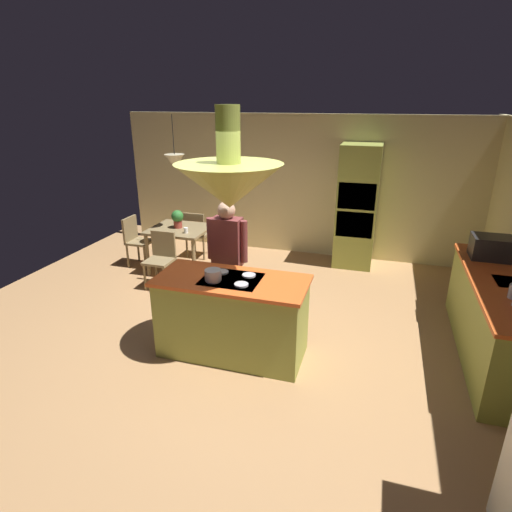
% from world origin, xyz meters
% --- Properties ---
extents(ground, '(8.16, 8.16, 0.00)m').
position_xyz_m(ground, '(0.00, 0.00, 0.00)').
color(ground, '#AD7F51').
extents(wall_back, '(6.80, 0.10, 2.55)m').
position_xyz_m(wall_back, '(0.00, 3.45, 1.27)').
color(wall_back, beige).
rests_on(wall_back, ground).
extents(kitchen_island, '(1.69, 0.77, 0.96)m').
position_xyz_m(kitchen_island, '(0.00, -0.20, 0.47)').
color(kitchen_island, '#939E42').
rests_on(kitchen_island, ground).
extents(counter_run_right, '(0.73, 2.47, 0.94)m').
position_xyz_m(counter_run_right, '(2.84, 0.60, 0.48)').
color(counter_run_right, '#939E42').
rests_on(counter_run_right, ground).
extents(oven_tower, '(0.66, 0.62, 2.10)m').
position_xyz_m(oven_tower, '(1.10, 3.04, 1.05)').
color(oven_tower, '#939E42').
rests_on(oven_tower, ground).
extents(dining_table, '(0.96, 0.87, 0.76)m').
position_xyz_m(dining_table, '(-1.70, 1.90, 0.65)').
color(dining_table, olive).
rests_on(dining_table, ground).
extents(person_at_island, '(0.53, 0.22, 1.64)m').
position_xyz_m(person_at_island, '(-0.29, 0.46, 0.94)').
color(person_at_island, tan).
rests_on(person_at_island, ground).
extents(range_hood, '(1.10, 1.10, 1.00)m').
position_xyz_m(range_hood, '(0.00, -0.20, 1.99)').
color(range_hood, '#939E42').
extents(pendant_light_over_table, '(0.32, 0.32, 0.82)m').
position_xyz_m(pendant_light_over_table, '(-1.70, 1.90, 1.86)').
color(pendant_light_over_table, beige).
extents(chair_facing_island, '(0.40, 0.40, 0.87)m').
position_xyz_m(chair_facing_island, '(-1.70, 1.24, 0.50)').
color(chair_facing_island, olive).
rests_on(chair_facing_island, ground).
extents(chair_by_back_wall, '(0.40, 0.40, 0.87)m').
position_xyz_m(chair_by_back_wall, '(-1.70, 2.56, 0.50)').
color(chair_by_back_wall, olive).
rests_on(chair_by_back_wall, ground).
extents(chair_at_corner, '(0.40, 0.40, 0.87)m').
position_xyz_m(chair_at_corner, '(-2.56, 1.90, 0.50)').
color(chair_at_corner, olive).
rests_on(chair_at_corner, ground).
extents(potted_plant_on_table, '(0.20, 0.20, 0.30)m').
position_xyz_m(potted_plant_on_table, '(-1.73, 1.92, 0.93)').
color(potted_plant_on_table, '#99382D').
rests_on(potted_plant_on_table, dining_table).
extents(cup_on_table, '(0.07, 0.07, 0.09)m').
position_xyz_m(cup_on_table, '(-1.47, 1.68, 0.81)').
color(cup_on_table, white).
rests_on(cup_on_table, dining_table).
extents(microwave_on_counter, '(0.46, 0.36, 0.28)m').
position_xyz_m(microwave_on_counter, '(2.84, 1.33, 1.08)').
color(microwave_on_counter, '#232326').
rests_on(microwave_on_counter, counter_run_right).
extents(cooking_pot_on_cooktop, '(0.18, 0.18, 0.12)m').
position_xyz_m(cooking_pot_on_cooktop, '(-0.16, -0.33, 1.02)').
color(cooking_pot_on_cooktop, '#B2B2B7').
rests_on(cooking_pot_on_cooktop, kitchen_island).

